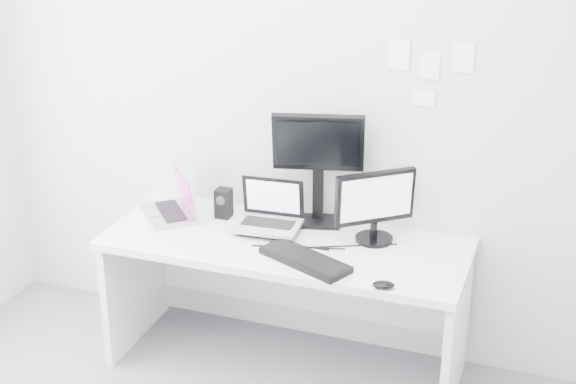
% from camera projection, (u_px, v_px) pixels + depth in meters
% --- Properties ---
extents(back_wall, '(3.60, 0.00, 3.60)m').
position_uv_depth(back_wall, '(309.00, 100.00, 4.28)').
color(back_wall, '#BBBEC0').
rests_on(back_wall, ground).
extents(desk, '(1.80, 0.70, 0.73)m').
position_uv_depth(desk, '(286.00, 305.00, 4.36)').
color(desk, silver).
rests_on(desk, ground).
extents(macbook, '(0.42, 0.43, 0.26)m').
position_uv_depth(macbook, '(167.00, 193.00, 4.45)').
color(macbook, '#AAABAF').
rests_on(macbook, desk).
extents(speaker, '(0.10, 0.10, 0.15)m').
position_uv_depth(speaker, '(224.00, 203.00, 4.45)').
color(speaker, black).
rests_on(speaker, desk).
extents(dell_laptop, '(0.34, 0.27, 0.27)m').
position_uv_depth(dell_laptop, '(267.00, 208.00, 4.25)').
color(dell_laptop, '#9FA2A6').
rests_on(dell_laptop, desk).
extents(rear_monitor, '(0.48, 0.27, 0.62)m').
position_uv_depth(rear_monitor, '(318.00, 167.00, 4.29)').
color(rear_monitor, black).
rests_on(rear_monitor, desk).
extents(samsung_monitor, '(0.44, 0.40, 0.37)m').
position_uv_depth(samsung_monitor, '(375.00, 206.00, 4.14)').
color(samsung_monitor, black).
rests_on(samsung_monitor, desk).
extents(keyboard, '(0.48, 0.34, 0.03)m').
position_uv_depth(keyboard, '(305.00, 260.00, 3.99)').
color(keyboard, black).
rests_on(keyboard, desk).
extents(mouse, '(0.11, 0.09, 0.03)m').
position_uv_depth(mouse, '(383.00, 285.00, 3.77)').
color(mouse, black).
rests_on(mouse, desk).
extents(wall_note_0, '(0.10, 0.00, 0.14)m').
position_uv_depth(wall_note_0, '(399.00, 55.00, 4.04)').
color(wall_note_0, white).
rests_on(wall_note_0, back_wall).
extents(wall_note_1, '(0.09, 0.00, 0.13)m').
position_uv_depth(wall_note_1, '(430.00, 66.00, 4.01)').
color(wall_note_1, white).
rests_on(wall_note_1, back_wall).
extents(wall_note_2, '(0.10, 0.00, 0.14)m').
position_uv_depth(wall_note_2, '(463.00, 58.00, 3.94)').
color(wall_note_2, white).
rests_on(wall_note_2, back_wall).
extents(wall_note_3, '(0.11, 0.00, 0.08)m').
position_uv_depth(wall_note_3, '(424.00, 98.00, 4.07)').
color(wall_note_3, white).
rests_on(wall_note_3, back_wall).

